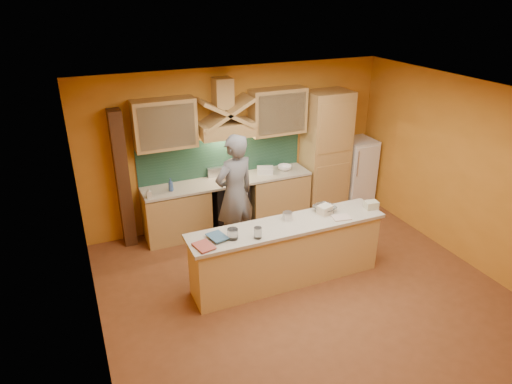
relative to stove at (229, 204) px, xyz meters
name	(u,v)px	position (x,y,z in m)	size (l,w,h in m)	color
floor	(301,289)	(0.30, -2.20, -0.45)	(5.50, 5.00, 0.01)	brown
ceiling	(311,97)	(0.30, -2.20, 2.35)	(5.50, 5.00, 0.01)	white
wall_back	(237,146)	(0.30, 0.30, 0.95)	(5.50, 0.02, 2.80)	orange
wall_front	(447,318)	(0.30, -4.70, 0.95)	(5.50, 0.02, 2.80)	orange
wall_left	(87,245)	(-2.45, -2.20, 0.95)	(0.02, 5.00, 2.80)	orange
wall_right	(463,171)	(3.05, -2.20, 0.95)	(0.02, 5.00, 2.80)	orange
base_cabinet_left	(177,214)	(-0.95, 0.00, -0.02)	(1.10, 0.60, 0.86)	tan
base_cabinet_right	(277,196)	(0.95, 0.00, -0.02)	(1.10, 0.60, 0.86)	tan
counter_top	(228,181)	(0.00, 0.00, 0.45)	(3.00, 0.62, 0.04)	beige
stove	(229,204)	(0.00, 0.00, 0.00)	(0.60, 0.58, 0.90)	black
backsplash	(222,157)	(0.00, 0.28, 0.80)	(3.00, 0.03, 0.70)	#1A3B2D
range_hood	(226,129)	(0.00, 0.05, 1.37)	(0.92, 0.50, 0.24)	tan
hood_chimney	(223,93)	(0.00, 0.15, 1.95)	(0.30, 0.30, 0.50)	tan
upper_cabinet_left	(165,124)	(-1.00, 0.12, 1.55)	(1.00, 0.35, 0.80)	tan
upper_cabinet_right	(278,111)	(1.00, 0.12, 1.55)	(1.00, 0.35, 0.80)	tan
pantry_column	(325,152)	(1.95, 0.00, 0.70)	(0.80, 0.60, 2.30)	tan
fridge	(356,171)	(2.70, 0.00, 0.20)	(0.58, 0.60, 1.30)	white
trim_column_left	(123,180)	(-1.75, 0.15, 0.70)	(0.20, 0.30, 2.30)	#472816
island_body	(287,255)	(0.20, -1.90, -0.01)	(2.80, 0.55, 0.88)	#E0B972
island_top	(288,226)	(0.20, -1.90, 0.47)	(2.90, 0.62, 0.05)	beige
person	(235,194)	(-0.16, -0.76, 0.54)	(0.72, 0.47, 1.98)	slate
pot_large	(227,179)	(-0.05, -0.10, 0.52)	(0.24, 0.24, 0.15)	#ADACB3
pot_small	(229,174)	(0.06, 0.14, 0.52)	(0.18, 0.18, 0.14)	silver
soap_bottle_a	(149,193)	(-1.41, -0.21, 0.56)	(0.08, 0.08, 0.17)	beige
soap_bottle_b	(171,185)	(-1.03, -0.07, 0.58)	(0.08, 0.09, 0.22)	#345391
bowl_back	(285,168)	(1.11, 0.02, 0.51)	(0.26, 0.26, 0.08)	white
dish_rack	(265,170)	(0.72, 0.03, 0.52)	(0.29, 0.22, 0.10)	silver
book_lower	(196,249)	(-1.18, -2.05, 0.51)	(0.22, 0.29, 0.03)	#AE4A3E
book_upper	(210,239)	(-0.95, -1.91, 0.53)	(0.21, 0.29, 0.02)	#3C6486
jar_large	(233,234)	(-0.66, -1.97, 0.57)	(0.15, 0.15, 0.14)	silver
jar_small	(258,233)	(-0.34, -2.09, 0.57)	(0.11, 0.11, 0.16)	silver
kitchen_scale	(288,217)	(0.26, -1.77, 0.54)	(0.11, 0.11, 0.09)	white
mixing_bowl	(324,209)	(0.88, -1.76, 0.53)	(0.32, 0.32, 0.08)	white
cloth	(341,217)	(0.99, -2.04, 0.50)	(0.26, 0.19, 0.02)	beige
grocery_bag_a	(325,210)	(0.84, -1.83, 0.56)	(0.20, 0.16, 0.13)	beige
grocery_bag_b	(371,205)	(1.58, -1.95, 0.55)	(0.19, 0.15, 0.12)	beige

